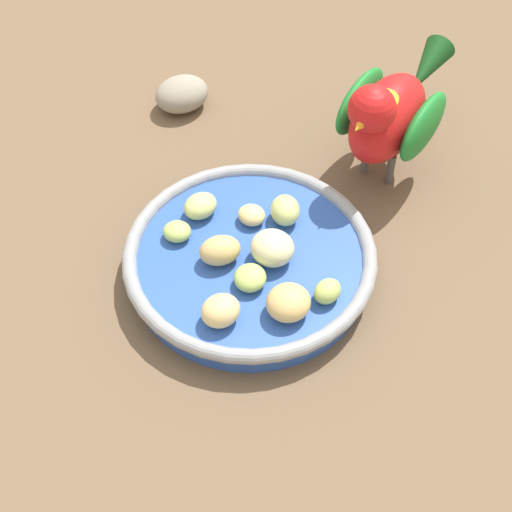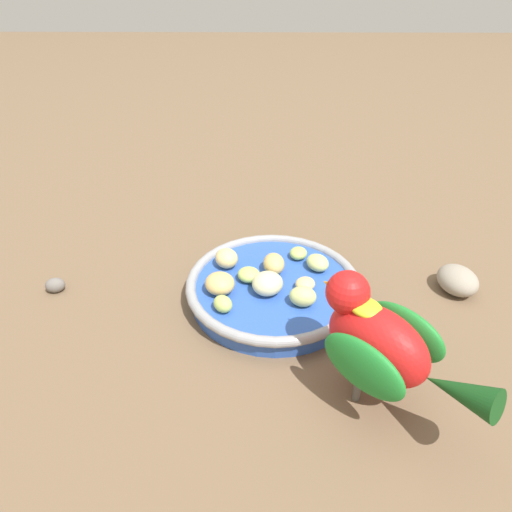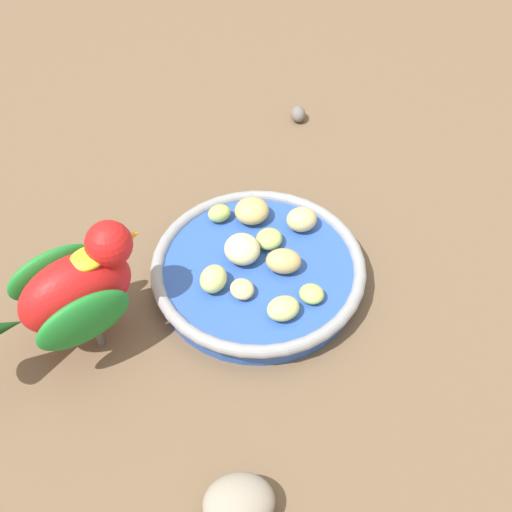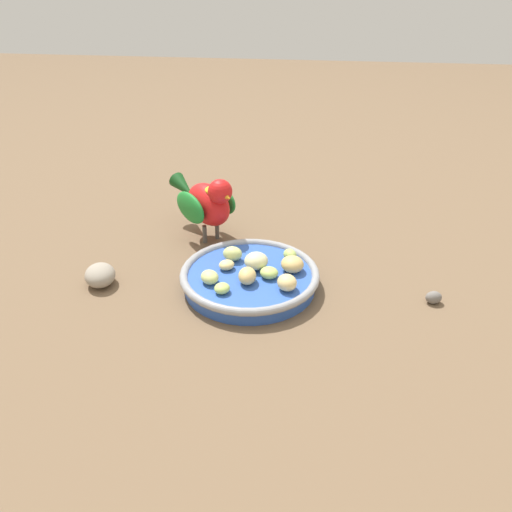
# 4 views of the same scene
# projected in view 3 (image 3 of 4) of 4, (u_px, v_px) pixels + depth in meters

# --- Properties ---
(ground_plane) EXTENTS (4.00, 4.00, 0.00)m
(ground_plane) POSITION_uv_depth(u_px,v_px,m) (266.00, 276.00, 0.71)
(ground_plane) COLOR brown
(feeding_bowl) EXTENTS (0.23, 0.23, 0.03)m
(feeding_bowl) POSITION_uv_depth(u_px,v_px,m) (258.00, 271.00, 0.69)
(feeding_bowl) COLOR #2D56B7
(feeding_bowl) RESTS_ON ground_plane
(apple_piece_0) EXTENTS (0.03, 0.04, 0.03)m
(apple_piece_0) POSITION_uv_depth(u_px,v_px,m) (284.00, 261.00, 0.67)
(apple_piece_0) COLOR tan
(apple_piece_0) RESTS_ON feeding_bowl
(apple_piece_1) EXTENTS (0.04, 0.04, 0.02)m
(apple_piece_1) POSITION_uv_depth(u_px,v_px,m) (273.00, 239.00, 0.70)
(apple_piece_1) COLOR #B2CC66
(apple_piece_1) RESTS_ON feeding_bowl
(apple_piece_2) EXTENTS (0.04, 0.04, 0.02)m
(apple_piece_2) POSITION_uv_depth(u_px,v_px,m) (283.00, 308.00, 0.63)
(apple_piece_2) COLOR #C6D17A
(apple_piece_2) RESTS_ON feeding_bowl
(apple_piece_3) EXTENTS (0.03, 0.03, 0.02)m
(apple_piece_3) POSITION_uv_depth(u_px,v_px,m) (312.00, 294.00, 0.65)
(apple_piece_3) COLOR #B2CC66
(apple_piece_3) RESTS_ON feeding_bowl
(apple_piece_4) EXTENTS (0.05, 0.05, 0.03)m
(apple_piece_4) POSITION_uv_depth(u_px,v_px,m) (252.00, 211.00, 0.72)
(apple_piece_4) COLOR tan
(apple_piece_4) RESTS_ON feeding_bowl
(apple_piece_5) EXTENTS (0.04, 0.04, 0.03)m
(apple_piece_5) POSITION_uv_depth(u_px,v_px,m) (302.00, 219.00, 0.71)
(apple_piece_5) COLOR #E5C67F
(apple_piece_5) RESTS_ON feeding_bowl
(apple_piece_6) EXTENTS (0.04, 0.04, 0.02)m
(apple_piece_6) POSITION_uv_depth(u_px,v_px,m) (242.00, 289.00, 0.65)
(apple_piece_6) COLOR #E5C67F
(apple_piece_6) RESTS_ON feeding_bowl
(apple_piece_7) EXTENTS (0.05, 0.05, 0.03)m
(apple_piece_7) POSITION_uv_depth(u_px,v_px,m) (243.00, 246.00, 0.68)
(apple_piece_7) COLOR beige
(apple_piece_7) RESTS_ON feeding_bowl
(apple_piece_8) EXTENTS (0.03, 0.03, 0.02)m
(apple_piece_8) POSITION_uv_depth(u_px,v_px,m) (219.00, 213.00, 0.72)
(apple_piece_8) COLOR #B2CC66
(apple_piece_8) RESTS_ON feeding_bowl
(apple_piece_9) EXTENTS (0.04, 0.03, 0.02)m
(apple_piece_9) POSITION_uv_depth(u_px,v_px,m) (213.00, 279.00, 0.66)
(apple_piece_9) COLOR #C6D17A
(apple_piece_9) RESTS_ON feeding_bowl
(parrot) EXTENTS (0.16, 0.16, 0.14)m
(parrot) POSITION_uv_depth(u_px,v_px,m) (71.00, 290.00, 0.60)
(parrot) COLOR #59544C
(parrot) RESTS_ON ground_plane
(rock_large) EXTENTS (0.07, 0.07, 0.04)m
(rock_large) POSITION_uv_depth(u_px,v_px,m) (239.00, 503.00, 0.53)
(rock_large) COLOR gray
(rock_large) RESTS_ON ground_plane
(pebble_0) EXTENTS (0.03, 0.03, 0.02)m
(pebble_0) POSITION_uv_depth(u_px,v_px,m) (298.00, 114.00, 0.89)
(pebble_0) COLOR slate
(pebble_0) RESTS_ON ground_plane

